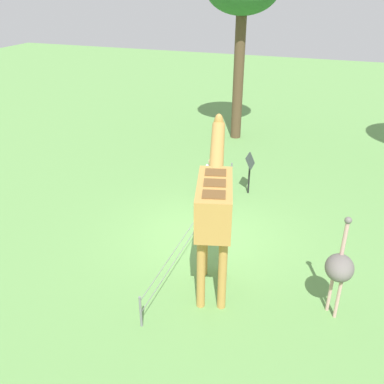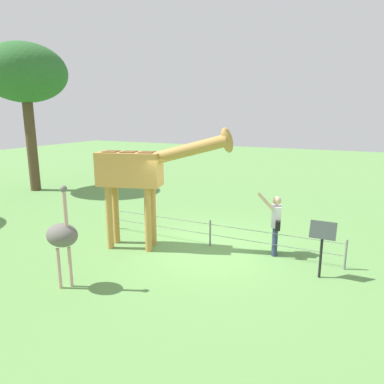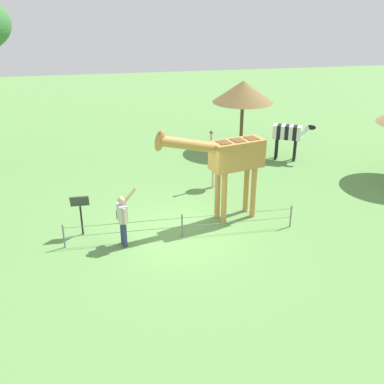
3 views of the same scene
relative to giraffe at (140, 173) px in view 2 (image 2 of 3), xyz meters
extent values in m
plane|color=#60934C|center=(1.66, 0.70, -2.11)|extent=(60.00, 60.00, 0.00)
cylinder|color=#BC8942|center=(0.19, 0.28, -1.23)|extent=(0.18, 0.18, 1.75)
cylinder|color=#BC8942|center=(0.30, -0.15, -1.23)|extent=(0.18, 0.18, 1.75)
cylinder|color=#BC8942|center=(-0.87, 0.00, -1.23)|extent=(0.18, 0.18, 1.75)
cylinder|color=#BC8942|center=(-0.76, -0.43, -1.23)|extent=(0.18, 0.18, 1.75)
cube|color=#BC8942|center=(-0.28, -0.08, 0.09)|extent=(1.82, 1.11, 0.90)
cube|color=brown|center=(0.20, 0.05, 0.55)|extent=(0.46, 0.52, 0.02)
cube|color=brown|center=(-0.28, -0.08, 0.55)|extent=(0.46, 0.52, 0.02)
cube|color=brown|center=(-0.77, -0.20, 0.55)|extent=(0.46, 0.52, 0.02)
cylinder|color=#BC8942|center=(1.26, 0.33, 0.63)|extent=(2.09, 0.84, 0.84)
ellipsoid|color=#BC8942|center=(2.22, 0.59, 0.90)|extent=(0.49, 0.36, 0.69)
cylinder|color=brown|center=(2.22, 0.65, 1.08)|extent=(0.05, 0.05, 0.14)
cylinder|color=brown|center=(2.22, 0.53, 1.08)|extent=(0.05, 0.05, 0.14)
cylinder|color=navy|center=(3.45, 1.01, -1.72)|extent=(0.14, 0.14, 0.78)
cylinder|color=navy|center=(3.41, 1.20, -1.72)|extent=(0.14, 0.14, 0.78)
cube|color=silver|center=(3.43, 1.10, -1.06)|extent=(0.31, 0.40, 0.55)
sphere|color=#D8AD8C|center=(3.43, 1.10, -0.64)|extent=(0.22, 0.22, 0.22)
cylinder|color=#D8AD8C|center=(3.18, 0.88, -0.63)|extent=(0.44, 0.18, 0.45)
cylinder|color=#D8AD8C|center=(3.38, 1.32, -1.06)|extent=(0.08, 0.08, 0.50)
cube|color=black|center=(3.53, 0.90, -1.23)|extent=(0.16, 0.22, 0.24)
cylinder|color=#CC9E93|center=(-0.10, -2.57, -1.66)|extent=(0.07, 0.07, 0.90)
cylinder|color=#CC9E93|center=(-0.26, -2.73, -1.66)|extent=(0.07, 0.07, 0.90)
ellipsoid|color=#66605B|center=(-0.18, -2.65, -0.93)|extent=(0.70, 0.56, 0.49)
cylinder|color=#CC9E93|center=(-0.03, -2.65, -0.38)|extent=(0.08, 0.08, 0.80)
sphere|color=#66605B|center=(-0.03, -2.65, 0.07)|extent=(0.14, 0.14, 0.14)
cylinder|color=brown|center=(-8.91, 4.02, 0.06)|extent=(0.47, 0.47, 4.33)
ellipsoid|color=#2D662D|center=(-8.91, 4.02, 3.36)|extent=(3.80, 3.80, 2.66)
cylinder|color=black|center=(4.66, 0.22, -1.64)|extent=(0.06, 0.06, 0.95)
cube|color=#333D38|center=(4.66, 0.22, -0.98)|extent=(0.56, 0.21, 0.38)
cylinder|color=slate|center=(-1.84, 0.93, -1.74)|extent=(0.05, 0.05, 0.75)
cylinder|color=slate|center=(1.66, 0.93, -1.74)|extent=(0.05, 0.05, 0.75)
cylinder|color=slate|center=(5.16, 0.93, -1.74)|extent=(0.05, 0.05, 0.75)
cube|color=slate|center=(1.66, 0.93, -1.47)|extent=(7.00, 0.01, 0.01)
cube|color=slate|center=(1.66, 0.93, -1.77)|extent=(7.00, 0.01, 0.01)
camera|label=1|loc=(-7.44, -2.15, 4.16)|focal=39.23mm
camera|label=2|loc=(5.26, -7.67, 1.54)|focal=32.71mm
camera|label=3|loc=(3.62, 13.06, 4.87)|focal=42.80mm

